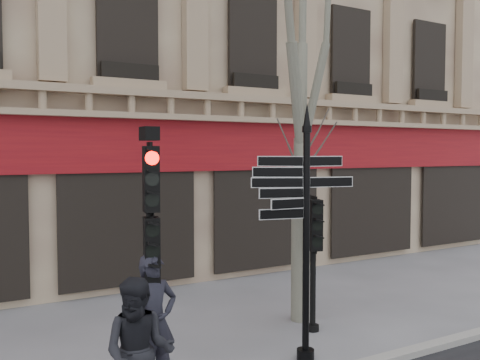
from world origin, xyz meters
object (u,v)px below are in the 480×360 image
object	(u,v)px
traffic_signal_main	(150,223)
traffic_signal_secondary	(313,239)
plane_tree	(302,6)
fingerpost	(307,188)
pedestrian_a	(154,322)
pedestrian_b	(139,353)

from	to	relation	value
traffic_signal_main	traffic_signal_secondary	distance (m)	3.66
traffic_signal_main	plane_tree	distance (m)	5.59
fingerpost	traffic_signal_secondary	world-z (taller)	fingerpost
plane_tree	pedestrian_a	bearing A→B (deg)	-158.41
plane_tree	pedestrian_b	size ratio (longest dim) A/B	4.79
traffic_signal_main	traffic_signal_secondary	size ratio (longest dim) A/B	1.50
traffic_signal_secondary	plane_tree	xyz separation A→B (m)	(0.19, 0.65, 4.57)
pedestrian_a	pedestrian_b	distance (m)	1.07
fingerpost	traffic_signal_secondary	bearing A→B (deg)	69.09
fingerpost	traffic_signal_main	size ratio (longest dim) A/B	1.11
plane_tree	pedestrian_a	xyz separation A→B (m)	(-3.75, -1.48, -5.36)
pedestrian_b	pedestrian_a	bearing A→B (deg)	90.47
pedestrian_a	fingerpost	bearing A→B (deg)	-10.70
plane_tree	pedestrian_a	distance (m)	6.71
traffic_signal_secondary	pedestrian_b	size ratio (longest dim) A/B	1.35
fingerpost	traffic_signal_main	distance (m)	2.63
pedestrian_a	traffic_signal_secondary	bearing A→B (deg)	7.34
fingerpost	traffic_signal_main	world-z (taller)	fingerpost
traffic_signal_main	plane_tree	xyz separation A→B (m)	(3.73, 1.33, 3.94)
plane_tree	pedestrian_b	xyz separation A→B (m)	(-4.31, -2.40, -5.40)
traffic_signal_secondary	plane_tree	bearing A→B (deg)	93.89
traffic_signal_main	fingerpost	bearing A→B (deg)	5.86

